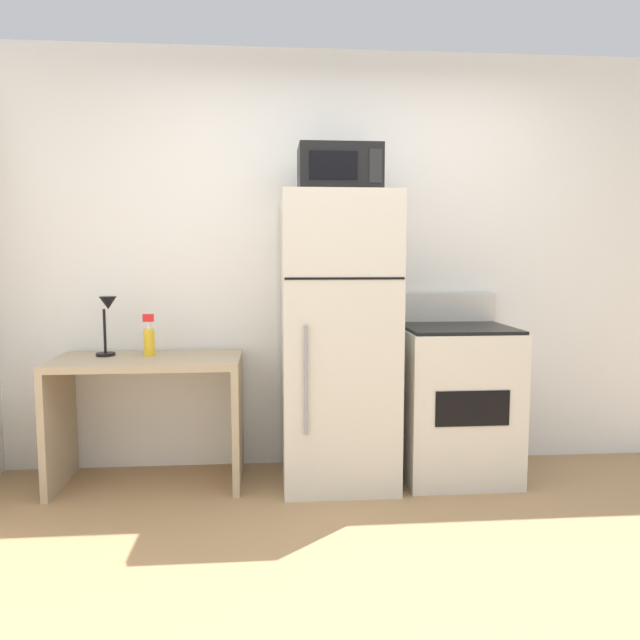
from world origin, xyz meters
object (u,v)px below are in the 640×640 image
object	(u,v)px
desk	(148,397)
refrigerator	(338,340)
oven_range	(456,401)
microwave	(339,170)
desk_lamp	(107,316)
spray_bottle	(149,339)

from	to	relation	value
desk	refrigerator	size ratio (longest dim) A/B	0.63
desk	oven_range	world-z (taller)	oven_range
refrigerator	oven_range	xyz separation A→B (m)	(0.72, 0.02, -0.38)
desk	microwave	bearing A→B (deg)	-3.33
refrigerator	microwave	size ratio (longest dim) A/B	3.68
desk_lamp	spray_bottle	bearing A→B (deg)	-1.68
desk	oven_range	xyz separation A→B (m)	(1.83, -0.02, -0.05)
refrigerator	oven_range	world-z (taller)	refrigerator
refrigerator	spray_bottle	bearing A→B (deg)	174.05
oven_range	microwave	bearing A→B (deg)	-176.83
spray_bottle	refrigerator	distance (m)	1.11
desk_lamp	microwave	distance (m)	1.59
microwave	oven_range	xyz separation A→B (m)	(0.72, 0.04, -1.36)
desk	desk_lamp	size ratio (longest dim) A/B	3.04
desk	refrigerator	distance (m)	1.16
desk	spray_bottle	bearing A→B (deg)	89.69
desk	spray_bottle	xyz separation A→B (m)	(0.00, 0.07, 0.33)
refrigerator	microwave	bearing A→B (deg)	-89.68
microwave	oven_range	world-z (taller)	microwave
refrigerator	oven_range	size ratio (longest dim) A/B	1.54
refrigerator	desk_lamp	bearing A→B (deg)	174.80
desk_lamp	microwave	xyz separation A→B (m)	(1.35, -0.14, 0.83)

